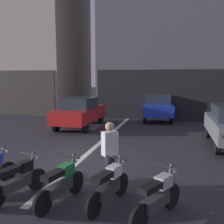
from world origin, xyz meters
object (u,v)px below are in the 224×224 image
motorcycle_white_row_right_mid (109,185)px  person_by_motorcycles (110,155)px  car_blue_down_street (157,106)px  car_red_crossing_near (80,112)px  motorcycle_green_row_centre (61,183)px  motorcycle_black_row_left_mid (18,179)px  motorcycle_silver_row_rightmost (158,196)px

motorcycle_white_row_right_mid → person_by_motorcycles: person_by_motorcycles is taller
person_by_motorcycles → car_blue_down_street: bearing=87.9°
car_red_crossing_near → motorcycle_white_row_right_mid: bearing=-64.7°
motorcycle_green_row_centre → motorcycle_white_row_right_mid: size_ratio=1.01×
car_blue_down_street → motorcycle_black_row_left_mid: car_blue_down_street is taller
motorcycle_black_row_left_mid → motorcycle_silver_row_rightmost: size_ratio=1.08×
car_red_crossing_near → motorcycle_black_row_left_mid: car_red_crossing_near is taller
motorcycle_green_row_centre → motorcycle_silver_row_rightmost: 2.08m
motorcycle_white_row_right_mid → motorcycle_green_row_centre: bearing=-171.2°
motorcycle_green_row_centre → person_by_motorcycles: (0.85, 0.94, 0.40)m
motorcycle_white_row_right_mid → car_blue_down_street: bearing=89.0°
motorcycle_black_row_left_mid → person_by_motorcycles: person_by_motorcycles is taller
car_red_crossing_near → motorcycle_silver_row_rightmost: 9.38m
car_blue_down_street → motorcycle_black_row_left_mid: bearing=-101.0°
car_blue_down_street → person_by_motorcycles: size_ratio=2.55×
car_red_crossing_near → motorcycle_black_row_left_mid: 8.19m
motorcycle_green_row_centre → motorcycle_white_row_right_mid: (1.04, 0.16, 0.00)m
car_blue_down_street → motorcycle_silver_row_rightmost: 11.83m
motorcycle_white_row_right_mid → person_by_motorcycles: 0.89m
car_red_crossing_near → person_by_motorcycles: bearing=-63.5°
person_by_motorcycles → motorcycle_white_row_right_mid: bearing=-76.4°
car_blue_down_street → person_by_motorcycles: 10.73m
car_blue_down_street → motorcycle_black_row_left_mid: (-2.27, -11.71, -0.43)m
motorcycle_black_row_left_mid → motorcycle_green_row_centre: bearing=2.7°
motorcycle_black_row_left_mid → person_by_motorcycles: bearing=27.7°
car_red_crossing_near → person_by_motorcycles: 7.85m
motorcycle_black_row_left_mid → motorcycle_white_row_right_mid: bearing=5.8°
car_blue_down_street → motorcycle_white_row_right_mid: (-0.20, -11.50, -0.43)m
car_blue_down_street → motorcycle_green_row_centre: bearing=-96.1°
car_red_crossing_near → motorcycle_green_row_centre: car_red_crossing_near is taller
motorcycle_black_row_left_mid → motorcycle_silver_row_rightmost: (3.11, -0.08, 0.00)m
motorcycle_silver_row_rightmost → motorcycle_white_row_right_mid: bearing=164.4°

